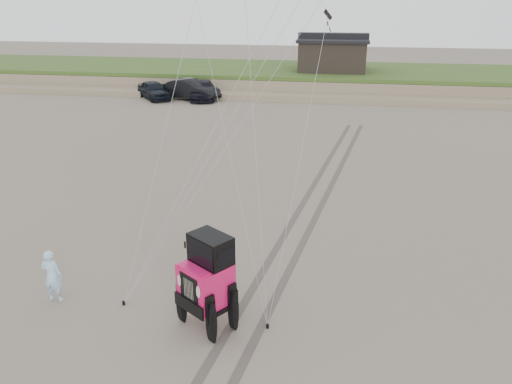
% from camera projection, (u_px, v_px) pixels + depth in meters
% --- Properties ---
extents(ground, '(160.00, 160.00, 0.00)m').
position_uv_depth(ground, '(217.00, 318.00, 13.70)').
color(ground, '#6B6054').
rests_on(ground, ground).
extents(dune_ridge, '(160.00, 14.25, 1.73)m').
position_uv_depth(dune_ridge, '(310.00, 79.00, 47.79)').
color(dune_ridge, '#7A6B54').
rests_on(dune_ridge, ground).
extents(cabin, '(6.40, 5.40, 3.35)m').
position_uv_depth(cabin, '(332.00, 54.00, 46.13)').
color(cabin, black).
rests_on(cabin, dune_ridge).
extents(truck_a, '(4.23, 4.49, 1.50)m').
position_uv_depth(truck_a, '(154.00, 90.00, 42.38)').
color(truck_a, black).
rests_on(truck_a, ground).
extents(truck_b, '(5.48, 3.41, 1.70)m').
position_uv_depth(truck_b, '(190.00, 90.00, 42.07)').
color(truck_b, black).
rests_on(truck_b, ground).
extents(truck_c, '(3.26, 5.48, 1.49)m').
position_uv_depth(truck_c, '(203.00, 90.00, 42.44)').
color(truck_c, black).
rests_on(truck_c, ground).
extents(jeep, '(5.23, 6.01, 2.10)m').
position_uv_depth(jeep, '(206.00, 292.00, 13.02)').
color(jeep, '#DA1458').
rests_on(jeep, ground).
extents(man, '(0.59, 0.39, 1.62)m').
position_uv_depth(man, '(52.00, 276.00, 14.22)').
color(man, '#9AC2EE').
rests_on(man, ground).
extents(stake_main, '(0.08, 0.08, 0.12)m').
position_uv_depth(stake_main, '(124.00, 303.00, 14.27)').
color(stake_main, black).
rests_on(stake_main, ground).
extents(stake_aux, '(0.08, 0.08, 0.12)m').
position_uv_depth(stake_aux, '(268.00, 326.00, 13.27)').
color(stake_aux, black).
rests_on(stake_aux, ground).
extents(tire_tracks, '(5.22, 29.74, 0.01)m').
position_uv_depth(tire_tracks, '(310.00, 209.00, 20.73)').
color(tire_tracks, '#4C443D').
rests_on(tire_tracks, ground).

